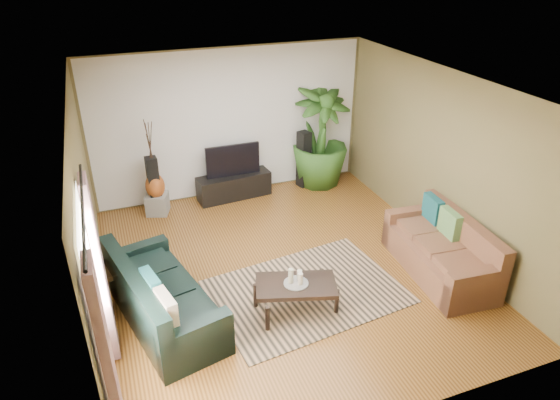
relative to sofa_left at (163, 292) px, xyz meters
name	(u,v)px	position (x,y,z in m)	size (l,w,h in m)	color
floor	(285,269)	(1.79, 0.47, -0.42)	(5.50, 5.50, 0.00)	brown
ceiling	(286,87)	(1.79, 0.47, 2.28)	(5.50, 5.50, 0.00)	white
wall_back	(230,124)	(1.79, 3.22, 0.93)	(5.00, 5.00, 0.00)	brown
wall_front	(398,315)	(1.79, -2.28, 0.93)	(5.00, 5.00, 0.00)	brown
wall_left	(88,219)	(-0.71, 0.47, 0.92)	(5.50, 5.50, 0.00)	brown
wall_right	(441,161)	(4.29, 0.47, 0.92)	(5.50, 5.50, 0.00)	brown
backwall_panel	(230,124)	(1.79, 3.21, 0.93)	(4.90, 4.90, 0.00)	white
window_pane	(95,296)	(-0.69, -1.13, 0.97)	(1.80, 1.80, 0.00)	white
curtain_near	(110,374)	(-0.64, -1.88, 0.72)	(0.08, 0.35, 2.20)	gray
curtain_far	(101,272)	(-0.64, -0.38, 0.72)	(0.08, 0.35, 2.20)	gray
curtain_rod	(82,209)	(-0.64, -1.13, 1.87)	(0.03, 0.03, 1.90)	black
sofa_left	(163,292)	(0.00, 0.00, 0.00)	(2.04, 0.87, 0.85)	black
sofa_right	(441,247)	(3.84, -0.35, 0.00)	(1.87, 0.84, 0.85)	brown
area_rug	(306,291)	(1.88, -0.12, -0.42)	(2.51, 1.78, 0.01)	tan
coffee_table	(296,297)	(1.61, -0.41, -0.22)	(1.02, 0.56, 0.42)	black
candle_tray	(296,283)	(1.61, -0.41, 0.00)	(0.31, 0.31, 0.01)	gray
candle_tall	(291,276)	(1.55, -0.38, 0.11)	(0.06, 0.06, 0.20)	beige
candle_mid	(300,279)	(1.65, -0.45, 0.08)	(0.06, 0.06, 0.16)	white
candle_short	(299,275)	(1.68, -0.35, 0.07)	(0.06, 0.06, 0.13)	silver
tv_stand	(234,186)	(1.74, 2.97, -0.20)	(1.35, 0.41, 0.45)	black
television	(233,160)	(1.74, 2.97, 0.32)	(0.99, 0.05, 0.59)	black
speaker_left	(154,186)	(0.30, 2.85, 0.10)	(0.19, 0.21, 1.05)	black
speaker_right	(304,159)	(3.14, 2.97, 0.13)	(0.20, 0.22, 1.10)	black
potted_plant	(320,137)	(3.46, 2.97, 0.54)	(1.08, 1.08, 1.93)	#29541C
plant_pot	(318,176)	(3.46, 2.97, -0.29)	(0.36, 0.36, 0.28)	black
pedestal	(157,204)	(0.32, 2.85, -0.25)	(0.36, 0.36, 0.36)	gray
vase	(155,186)	(0.32, 2.85, 0.10)	(0.33, 0.33, 0.46)	#96481B
side_table	(122,279)	(-0.46, 0.71, -0.19)	(0.45, 0.45, 0.48)	olive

